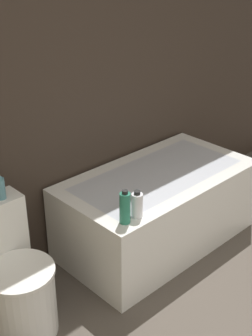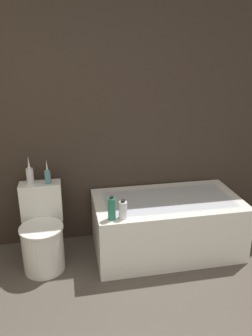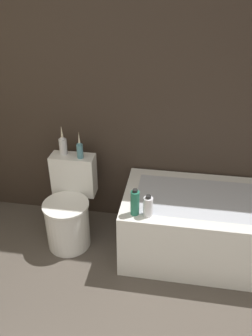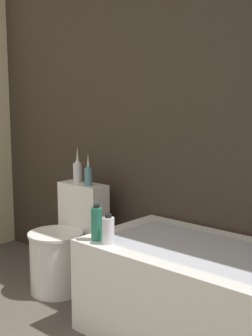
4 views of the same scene
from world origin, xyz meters
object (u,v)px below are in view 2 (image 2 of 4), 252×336
Objects in this scene: toilet at (43,234)px; vase_gold at (30,174)px; shampoo_bottle_tall at (112,208)px; vase_silver at (48,175)px; bathtub at (166,224)px; shampoo_bottle_short at (123,210)px.

vase_gold is (-0.08, 0.22, 0.52)m from toilet.
vase_silver is at bearing 140.06° from shampoo_bottle_tall.
vase_silver is at bearing 171.79° from bathtub.
shampoo_bottle_short is (0.70, -0.27, 0.32)m from toilet.
shampoo_bottle_tall reaches higher than toilet.
vase_silver is 0.70m from shampoo_bottle_tall.
vase_gold is 1.24× the size of shampoo_bottle_tall.
vase_silver is 1.37× the size of shampoo_bottle_short.
shampoo_bottle_tall is (-0.58, -0.28, 0.37)m from bathtub.
shampoo_bottle_tall is (0.68, -0.48, -0.18)m from vase_gold.
bathtub is 1.19m from toilet.
vase_silver is (0.08, 0.17, 0.51)m from toilet.
bathtub is at bearing 29.97° from shampoo_bottle_short.
shampoo_bottle_tall is at bearing -154.41° from bathtub.
vase_silver is 0.78m from shampoo_bottle_short.
bathtub is 5.99× the size of vase_silver.
bathtub is 0.67m from shampoo_bottle_short.
vase_gold is at bearing 148.11° from shampoo_bottle_short.
toilet is 0.82m from shampoo_bottle_short.
vase_gold is (-1.27, 0.20, 0.55)m from bathtub.
vase_gold is 1.12× the size of vase_silver.
shampoo_bottle_short is at bearing -35.44° from vase_silver.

